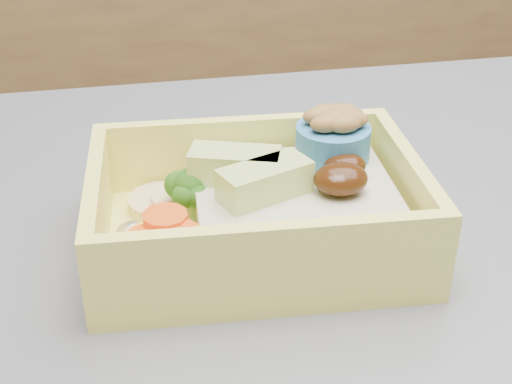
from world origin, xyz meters
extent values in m
cube|color=brown|center=(0.00, 1.20, 0.45)|extent=(3.20, 0.60, 0.90)
cube|color=#F5EE65|center=(-0.22, 0.05, 0.92)|extent=(0.19, 0.15, 0.01)
cube|color=#F5EE65|center=(-0.21, 0.11, 0.95)|extent=(0.19, 0.02, 0.05)
cube|color=#F5EE65|center=(-0.22, -0.02, 0.95)|extent=(0.19, 0.02, 0.05)
cube|color=#F5EE65|center=(-0.13, 0.04, 0.95)|extent=(0.02, 0.12, 0.05)
cube|color=#F5EE65|center=(-0.30, 0.05, 0.95)|extent=(0.02, 0.12, 0.05)
cube|color=#9B916E|center=(-0.19, 0.04, 0.94)|extent=(0.12, 0.11, 0.03)
ellipsoid|color=black|center=(-0.17, 0.04, 0.97)|extent=(0.03, 0.03, 0.02)
ellipsoid|color=black|center=(-0.16, 0.05, 0.96)|extent=(0.03, 0.02, 0.01)
cube|color=#C1DE74|center=(-0.21, 0.04, 0.97)|extent=(0.06, 0.04, 0.02)
cube|color=#C1DE74|center=(-0.22, 0.06, 0.97)|extent=(0.06, 0.04, 0.02)
cylinder|color=#7EB963|center=(-0.25, 0.06, 0.94)|extent=(0.01, 0.01, 0.02)
sphere|color=#2A6015|center=(-0.25, 0.06, 0.95)|extent=(0.02, 0.02, 0.02)
sphere|color=#2A6015|center=(-0.24, 0.07, 0.95)|extent=(0.02, 0.02, 0.02)
sphere|color=#2A6015|center=(-0.26, 0.07, 0.95)|extent=(0.02, 0.02, 0.02)
sphere|color=#2A6015|center=(-0.25, 0.06, 0.95)|extent=(0.01, 0.01, 0.01)
sphere|color=#2A6015|center=(-0.26, 0.06, 0.95)|extent=(0.01, 0.01, 0.01)
sphere|color=#2A6015|center=(-0.25, 0.07, 0.95)|extent=(0.01, 0.01, 0.01)
cylinder|color=yellow|center=(-0.27, 0.02, 0.94)|extent=(0.05, 0.05, 0.02)
cylinder|color=#EB5213|center=(-0.27, 0.02, 0.95)|extent=(0.02, 0.02, 0.00)
cylinder|color=#EB5213|center=(-0.28, 0.02, 0.95)|extent=(0.02, 0.02, 0.00)
cylinder|color=#EB5213|center=(-0.26, 0.01, 0.95)|extent=(0.02, 0.02, 0.00)
cylinder|color=#EB5213|center=(-0.27, 0.03, 0.96)|extent=(0.02, 0.02, 0.00)
cylinder|color=#D9BA7D|center=(-0.27, 0.08, 0.93)|extent=(0.04, 0.04, 0.01)
cylinder|color=#D9BA7D|center=(-0.25, 0.08, 0.94)|extent=(0.04, 0.04, 0.01)
ellipsoid|color=white|center=(-0.23, 0.09, 0.94)|extent=(0.02, 0.02, 0.02)
ellipsoid|color=white|center=(-0.29, 0.04, 0.94)|extent=(0.02, 0.02, 0.02)
cylinder|color=teal|center=(-0.16, 0.08, 0.97)|extent=(0.05, 0.05, 0.02)
ellipsoid|color=brown|center=(-0.16, 0.08, 0.98)|extent=(0.02, 0.01, 0.01)
ellipsoid|color=brown|center=(-0.15, 0.08, 0.98)|extent=(0.02, 0.01, 0.01)
ellipsoid|color=brown|center=(-0.17, 0.08, 0.98)|extent=(0.02, 0.01, 0.01)
ellipsoid|color=brown|center=(-0.16, 0.07, 0.98)|extent=(0.02, 0.01, 0.01)
ellipsoid|color=brown|center=(-0.17, 0.07, 0.98)|extent=(0.02, 0.01, 0.01)
ellipsoid|color=brown|center=(-0.15, 0.07, 0.98)|extent=(0.02, 0.01, 0.01)
ellipsoid|color=brown|center=(-0.16, 0.09, 0.98)|extent=(0.02, 0.01, 0.01)
ellipsoid|color=brown|center=(-0.15, 0.09, 0.98)|extent=(0.02, 0.01, 0.01)
camera|label=1|loc=(-0.28, -0.29, 1.16)|focal=50.00mm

